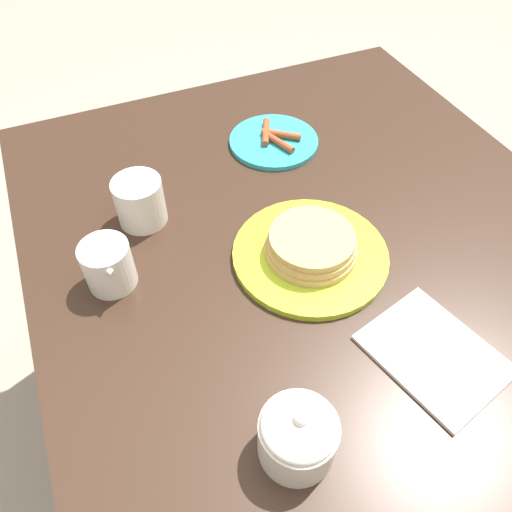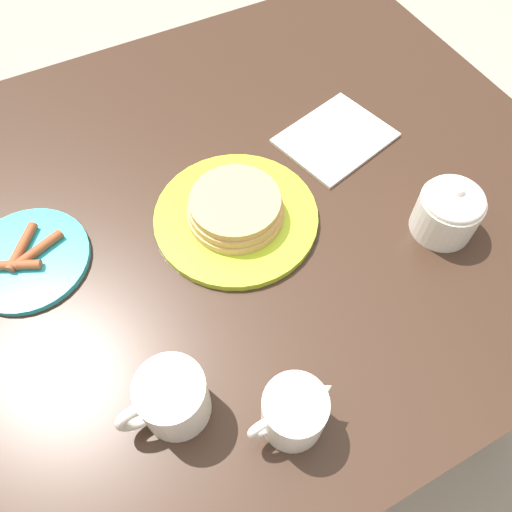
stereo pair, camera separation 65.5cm
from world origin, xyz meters
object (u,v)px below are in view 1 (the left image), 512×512
(creamer_pitcher, at_px, (108,265))
(napkin, at_px, (434,354))
(coffee_mug, at_px, (139,200))
(pancake_plate, at_px, (310,249))
(sugar_bowl, at_px, (298,434))
(side_plate_bacon, at_px, (274,141))

(creamer_pitcher, bearing_deg, napkin, -128.78)
(coffee_mug, distance_m, napkin, 0.52)
(pancake_plate, height_order, coffee_mug, coffee_mug)
(coffee_mug, xyz_separation_m, napkin, (-0.43, -0.30, -0.04))
(pancake_plate, bearing_deg, sugar_bowl, 149.71)
(sugar_bowl, bearing_deg, side_plate_bacon, -22.13)
(coffee_mug, bearing_deg, napkin, -144.78)
(coffee_mug, bearing_deg, pancake_plate, -130.68)
(pancake_plate, height_order, creamer_pitcher, creamer_pitcher)
(side_plate_bacon, bearing_deg, sugar_bowl, 157.87)
(side_plate_bacon, relative_size, napkin, 0.86)
(coffee_mug, height_order, sugar_bowl, sugar_bowl)
(pancake_plate, xyz_separation_m, creamer_pitcher, (0.07, 0.31, 0.02))
(coffee_mug, relative_size, napkin, 0.54)
(pancake_plate, height_order, napkin, pancake_plate)
(side_plate_bacon, xyz_separation_m, napkin, (-0.53, -0.00, -0.00))
(napkin, bearing_deg, pancake_plate, 17.86)
(side_plate_bacon, distance_m, sugar_bowl, 0.62)
(side_plate_bacon, bearing_deg, coffee_mug, 109.66)
(pancake_plate, height_order, sugar_bowl, sugar_bowl)
(pancake_plate, relative_size, sugar_bowl, 2.62)
(coffee_mug, distance_m, sugar_bowl, 0.47)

